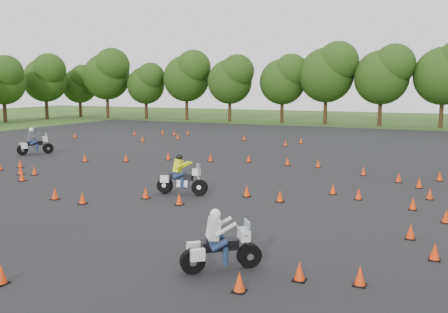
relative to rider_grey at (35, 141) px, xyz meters
name	(u,v)px	position (x,y,z in m)	size (l,w,h in m)	color
ground	(184,198)	(15.26, -7.35, -0.90)	(140.00, 140.00, 0.00)	#2D5119
asphalt_pad	(240,174)	(15.26, -1.35, -0.90)	(62.00, 62.00, 0.00)	black
treeline	(375,84)	(18.05, 27.74, 3.75)	(87.17, 32.47, 11.17)	#243F12
traffic_cones	(231,169)	(14.77, -1.34, -0.67)	(36.45, 32.90, 0.45)	red
rider_grey	(35,141)	(0.00, 0.00, 0.00)	(2.32, 0.71, 1.79)	#42454A
rider_yellow	(181,175)	(14.86, -6.83, -0.04)	(2.23, 0.69, 1.72)	#D6E814
rider_white	(221,239)	(19.95, -14.00, -0.09)	(2.09, 0.64, 1.62)	silver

